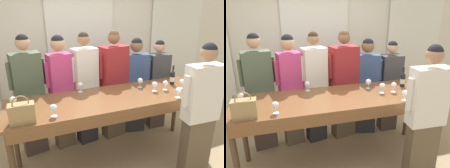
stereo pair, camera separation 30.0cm
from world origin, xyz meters
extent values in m
plane|color=tan|center=(0.00, 0.00, 0.00)|extent=(18.00, 18.00, 0.00)
cube|color=silver|center=(0.00, 1.78, 1.40)|extent=(12.00, 0.06, 2.80)
cube|color=white|center=(0.00, 1.71, 1.34)|extent=(1.32, 0.03, 2.69)
cube|color=white|center=(2.26, 1.71, 1.34)|extent=(1.32, 0.03, 2.69)
cube|color=brown|center=(0.00, 0.00, 1.02)|extent=(2.82, 0.86, 0.04)
cube|color=brown|center=(0.00, -0.42, 0.94)|extent=(2.71, 0.03, 0.12)
cylinder|color=#4C3823|center=(-1.33, -0.36, 0.50)|extent=(0.07, 0.07, 1.00)
cylinder|color=#4C3823|center=(1.33, -0.36, 0.50)|extent=(0.07, 0.07, 1.00)
cylinder|color=#4C3823|center=(-1.33, 0.36, 0.50)|extent=(0.07, 0.07, 1.00)
cylinder|color=#4C3823|center=(1.33, 0.36, 0.50)|extent=(0.07, 0.07, 1.00)
cylinder|color=black|center=(1.04, 0.12, 1.14)|extent=(0.07, 0.07, 0.19)
cone|color=black|center=(1.04, 0.12, 1.25)|extent=(0.07, 0.07, 0.04)
cylinder|color=black|center=(1.04, 0.12, 1.31)|extent=(0.03, 0.03, 0.08)
cylinder|color=beige|center=(1.04, 0.12, 1.13)|extent=(0.07, 0.07, 0.07)
cube|color=#997A4C|center=(-1.17, -0.30, 1.15)|extent=(0.26, 0.13, 0.21)
torus|color=#997A4C|center=(-1.17, -0.30, 1.27)|extent=(0.17, 0.01, 0.17)
cylinder|color=white|center=(-0.39, 0.33, 1.05)|extent=(0.07, 0.07, 0.00)
cylinder|color=white|center=(-0.39, 0.33, 1.08)|extent=(0.01, 0.01, 0.07)
sphere|color=white|center=(-0.39, 0.33, 1.15)|extent=(0.08, 0.08, 0.08)
cylinder|color=white|center=(0.78, -0.36, 1.05)|extent=(0.07, 0.07, 0.00)
cylinder|color=white|center=(0.78, -0.36, 1.08)|extent=(0.01, 0.01, 0.07)
sphere|color=white|center=(0.78, -0.36, 1.15)|extent=(0.08, 0.08, 0.08)
cylinder|color=white|center=(1.05, -0.09, 1.05)|extent=(0.07, 0.07, 0.00)
cylinder|color=white|center=(1.05, -0.09, 1.08)|extent=(0.01, 0.01, 0.07)
sphere|color=white|center=(1.05, -0.09, 1.15)|extent=(0.08, 0.08, 0.08)
sphere|color=maroon|center=(1.05, -0.09, 1.14)|extent=(0.05, 0.05, 0.05)
cylinder|color=white|center=(-0.84, -0.28, 1.05)|extent=(0.07, 0.07, 0.00)
cylinder|color=white|center=(-0.84, -0.28, 1.08)|extent=(0.01, 0.01, 0.07)
sphere|color=white|center=(-0.84, -0.28, 1.15)|extent=(0.08, 0.08, 0.08)
sphere|color=maroon|center=(-0.84, -0.28, 1.14)|extent=(0.05, 0.05, 0.05)
cylinder|color=white|center=(0.50, 0.18, 1.05)|extent=(0.07, 0.07, 0.00)
cylinder|color=white|center=(0.50, 0.18, 1.08)|extent=(0.01, 0.01, 0.07)
sphere|color=white|center=(0.50, 0.18, 1.15)|extent=(0.08, 0.08, 0.08)
cylinder|color=white|center=(0.79, -0.05, 1.05)|extent=(0.07, 0.07, 0.00)
cylinder|color=white|center=(0.79, -0.05, 1.08)|extent=(0.01, 0.01, 0.07)
sphere|color=white|center=(0.79, -0.05, 1.15)|extent=(0.08, 0.08, 0.08)
sphere|color=maroon|center=(0.79, -0.05, 1.14)|extent=(0.05, 0.05, 0.05)
cylinder|color=white|center=(0.61, -0.04, 1.05)|extent=(0.07, 0.07, 0.00)
cylinder|color=white|center=(0.61, -0.04, 1.08)|extent=(0.01, 0.01, 0.07)
sphere|color=white|center=(0.61, -0.04, 1.15)|extent=(0.08, 0.08, 0.08)
cylinder|color=white|center=(-1.26, 0.12, 1.05)|extent=(0.07, 0.07, 0.00)
cylinder|color=white|center=(-1.26, 0.12, 1.08)|extent=(0.01, 0.01, 0.07)
sphere|color=white|center=(-1.26, 0.12, 1.15)|extent=(0.08, 0.08, 0.08)
sphere|color=maroon|center=(-1.26, 0.12, 1.14)|extent=(0.05, 0.05, 0.05)
cylinder|color=white|center=(1.25, -0.25, 1.05)|extent=(0.07, 0.07, 0.00)
cylinder|color=white|center=(1.25, -0.25, 1.08)|extent=(0.01, 0.01, 0.07)
sphere|color=white|center=(1.25, -0.25, 1.15)|extent=(0.08, 0.08, 0.08)
sphere|color=maroon|center=(1.25, -0.25, 1.14)|extent=(0.05, 0.05, 0.05)
cube|color=#473833|center=(-1.08, 0.67, 0.45)|extent=(0.38, 0.27, 0.89)
cube|color=#4C5B47|center=(-1.08, 0.67, 1.25)|extent=(0.45, 0.31, 0.71)
sphere|color=tan|center=(-1.08, 0.67, 1.74)|extent=(0.20, 0.20, 0.20)
sphere|color=black|center=(-1.08, 0.67, 1.77)|extent=(0.17, 0.17, 0.17)
cylinder|color=#4C5B47|center=(-0.86, 0.71, 1.30)|extent=(0.08, 0.08, 0.39)
cylinder|color=#4C5B47|center=(-1.30, 0.62, 1.30)|extent=(0.08, 0.08, 0.39)
cube|color=brown|center=(-0.61, 0.67, 0.43)|extent=(0.33, 0.25, 0.87)
cube|color=#C63D7A|center=(-0.61, 0.67, 1.21)|extent=(0.39, 0.30, 0.69)
sphere|color=tan|center=(-0.61, 0.67, 1.70)|extent=(0.21, 0.21, 0.21)
sphere|color=black|center=(-0.61, 0.67, 1.73)|extent=(0.19, 0.19, 0.19)
cylinder|color=#C63D7A|center=(-0.42, 0.71, 1.26)|extent=(0.08, 0.08, 0.38)
cylinder|color=#C63D7A|center=(-0.80, 0.62, 1.26)|extent=(0.08, 0.08, 0.38)
cube|color=#28282D|center=(-0.23, 0.67, 0.45)|extent=(0.35, 0.27, 0.90)
cube|color=silver|center=(-0.23, 0.67, 1.25)|extent=(0.41, 0.32, 0.71)
sphere|color=#9E7051|center=(-0.23, 0.67, 1.74)|extent=(0.19, 0.19, 0.19)
sphere|color=#332319|center=(-0.23, 0.67, 1.77)|extent=(0.16, 0.16, 0.16)
cylinder|color=silver|center=(-0.03, 0.71, 1.31)|extent=(0.08, 0.08, 0.39)
cylinder|color=silver|center=(-0.43, 0.63, 1.31)|extent=(0.08, 0.08, 0.39)
cube|color=brown|center=(0.26, 0.67, 0.45)|extent=(0.42, 0.30, 0.90)
cube|color=maroon|center=(0.26, 0.67, 1.25)|extent=(0.49, 0.35, 0.71)
sphere|color=brown|center=(0.26, 0.67, 1.75)|extent=(0.19, 0.19, 0.19)
sphere|color=brown|center=(0.26, 0.67, 1.78)|extent=(0.17, 0.17, 0.17)
cylinder|color=maroon|center=(0.50, 0.72, 1.31)|extent=(0.08, 0.08, 0.39)
cylinder|color=maroon|center=(0.03, 0.61, 1.31)|extent=(0.08, 0.08, 0.39)
cube|color=#28282D|center=(0.67, 0.67, 0.41)|extent=(0.39, 0.25, 0.81)
cube|color=#334775|center=(0.67, 0.67, 1.13)|extent=(0.46, 0.29, 0.64)
sphere|color=brown|center=(0.67, 0.67, 1.59)|extent=(0.21, 0.21, 0.21)
sphere|color=black|center=(0.67, 0.67, 1.63)|extent=(0.19, 0.19, 0.19)
cylinder|color=#334775|center=(0.90, 0.62, 1.18)|extent=(0.08, 0.08, 0.35)
cylinder|color=#334775|center=(0.45, 0.72, 1.18)|extent=(0.08, 0.08, 0.35)
cube|color=#473833|center=(1.13, 0.67, 0.40)|extent=(0.32, 0.23, 0.79)
cube|color=#3D3D42|center=(1.13, 0.67, 1.10)|extent=(0.38, 0.27, 0.63)
sphere|color=tan|center=(1.13, 0.67, 1.54)|extent=(0.19, 0.19, 0.19)
sphere|color=black|center=(1.13, 0.67, 1.58)|extent=(0.17, 0.17, 0.17)
cylinder|color=#3D3D42|center=(1.33, 0.66, 1.15)|extent=(0.07, 0.07, 0.34)
cylinder|color=#3D3D42|center=(0.92, 0.67, 1.15)|extent=(0.07, 0.07, 0.34)
cube|color=brown|center=(0.86, -0.70, 0.44)|extent=(0.38, 0.19, 0.88)
cube|color=silver|center=(0.86, -0.70, 1.23)|extent=(0.45, 0.22, 0.70)
sphere|color=#9E7051|center=(0.86, -0.70, 1.71)|extent=(0.20, 0.20, 0.20)
sphere|color=black|center=(0.86, -0.70, 1.75)|extent=(0.17, 0.17, 0.17)
cylinder|color=silver|center=(0.62, -0.69, 1.28)|extent=(0.07, 0.07, 0.38)
cylinder|color=silver|center=(1.10, -0.71, 1.28)|extent=(0.07, 0.07, 0.38)
camera|label=1|loc=(-1.05, -2.54, 2.20)|focal=35.00mm
camera|label=2|loc=(-0.77, -2.64, 2.20)|focal=35.00mm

